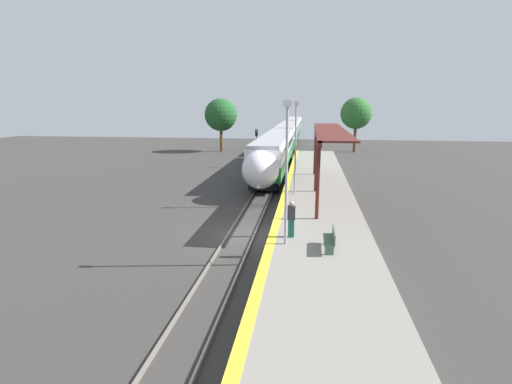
{
  "coord_description": "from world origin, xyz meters",
  "views": [
    {
      "loc": [
        3.53,
        -20.46,
        7.09
      ],
      "look_at": [
        0.61,
        1.35,
        2.16
      ],
      "focal_mm": 28.0,
      "sensor_mm": 36.0,
      "label": 1
    }
  ],
  "objects_px": {
    "railway_signal": "(256,144)",
    "lamppost_mid": "(296,142)",
    "platform_bench": "(331,239)",
    "person_waiting": "(291,218)",
    "lamppost_near": "(287,166)",
    "train": "(287,135)"
  },
  "relations": [
    {
      "from": "railway_signal",
      "to": "lamppost_mid",
      "type": "xyz_separation_m",
      "value": [
        4.93,
        -17.15,
        1.89
      ]
    },
    {
      "from": "platform_bench",
      "to": "person_waiting",
      "type": "xyz_separation_m",
      "value": [
        -1.75,
        1.42,
        0.42
      ]
    },
    {
      "from": "railway_signal",
      "to": "lamppost_near",
      "type": "height_order",
      "value": "lamppost_near"
    },
    {
      "from": "platform_bench",
      "to": "train",
      "type": "bearing_deg",
      "value": 95.63
    },
    {
      "from": "train",
      "to": "railway_signal",
      "type": "relative_size",
      "value": 16.81
    },
    {
      "from": "lamppost_near",
      "to": "train",
      "type": "bearing_deg",
      "value": 93.25
    },
    {
      "from": "platform_bench",
      "to": "lamppost_mid",
      "type": "relative_size",
      "value": 0.27
    },
    {
      "from": "platform_bench",
      "to": "railway_signal",
      "type": "bearing_deg",
      "value": 103.9
    },
    {
      "from": "train",
      "to": "person_waiting",
      "type": "xyz_separation_m",
      "value": [
        2.8,
        -44.75,
        -0.35
      ]
    },
    {
      "from": "railway_signal",
      "to": "lamppost_near",
      "type": "bearing_deg",
      "value": -79.79
    },
    {
      "from": "platform_bench",
      "to": "railway_signal",
      "type": "xyz_separation_m",
      "value": [
        -6.89,
        27.82,
        1.13
      ]
    },
    {
      "from": "person_waiting",
      "to": "lamppost_mid",
      "type": "height_order",
      "value": "lamppost_mid"
    },
    {
      "from": "platform_bench",
      "to": "lamppost_mid",
      "type": "xyz_separation_m",
      "value": [
        -1.95,
        10.67,
        3.03
      ]
    },
    {
      "from": "lamppost_near",
      "to": "lamppost_mid",
      "type": "xyz_separation_m",
      "value": [
        0.0,
        10.23,
        0.0
      ]
    },
    {
      "from": "person_waiting",
      "to": "platform_bench",
      "type": "bearing_deg",
      "value": -38.99
    },
    {
      "from": "train",
      "to": "person_waiting",
      "type": "relative_size",
      "value": 41.21
    },
    {
      "from": "lamppost_mid",
      "to": "person_waiting",
      "type": "bearing_deg",
      "value": -88.75
    },
    {
      "from": "platform_bench",
      "to": "lamppost_near",
      "type": "xyz_separation_m",
      "value": [
        -1.95,
        0.43,
        3.03
      ]
    },
    {
      "from": "person_waiting",
      "to": "train",
      "type": "bearing_deg",
      "value": 93.58
    },
    {
      "from": "lamppost_near",
      "to": "lamppost_mid",
      "type": "bearing_deg",
      "value": 90.0
    },
    {
      "from": "platform_bench",
      "to": "railway_signal",
      "type": "distance_m",
      "value": 28.68
    },
    {
      "from": "train",
      "to": "railway_signal",
      "type": "xyz_separation_m",
      "value": [
        -2.34,
        -18.35,
        0.37
      ]
    }
  ]
}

